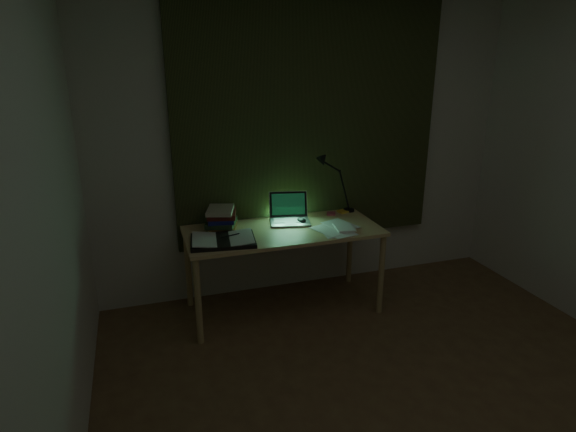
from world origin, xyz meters
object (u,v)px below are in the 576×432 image
object	(u,v)px
desk	(283,270)
open_textbook	(223,240)
loose_papers	(338,228)
book_stack	(222,217)
laptop	(290,210)
desk_lamp	(350,183)

from	to	relation	value
desk	open_textbook	xyz separation A→B (m)	(-0.48, -0.13, 0.36)
loose_papers	book_stack	bearing A→B (deg)	160.30
book_stack	laptop	bearing A→B (deg)	-6.02
desk	loose_papers	size ratio (longest dim) A/B	4.60
open_textbook	desk_lamp	xyz separation A→B (m)	(1.15, 0.38, 0.23)
laptop	book_stack	world-z (taller)	laptop
open_textbook	desk_lamp	distance (m)	1.23
desk	loose_papers	xyz separation A→B (m)	(0.40, -0.12, 0.35)
open_textbook	book_stack	size ratio (longest dim) A/B	1.79
desk	desk_lamp	size ratio (longest dim) A/B	2.98
open_textbook	loose_papers	size ratio (longest dim) A/B	1.39
open_textbook	laptop	bearing A→B (deg)	30.58
book_stack	open_textbook	bearing A→B (deg)	-99.30
laptop	loose_papers	distance (m)	0.40
desk	book_stack	size ratio (longest dim) A/B	5.89
open_textbook	book_stack	xyz separation A→B (m)	(0.05, 0.30, 0.06)
desk	open_textbook	distance (m)	0.61
desk	open_textbook	world-z (taller)	open_textbook
loose_papers	desk_lamp	bearing A→B (deg)	54.92
book_stack	desk	bearing A→B (deg)	-22.26
loose_papers	desk_lamp	world-z (taller)	desk_lamp
laptop	loose_papers	size ratio (longest dim) A/B	1.08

